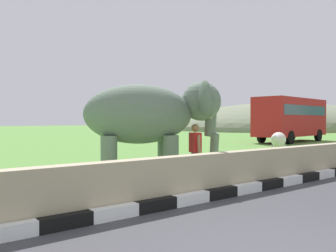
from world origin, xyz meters
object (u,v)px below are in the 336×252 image
(person_handler, at_px, (195,149))
(cow_near, at_px, (278,140))
(bus_red, at_px, (291,116))
(elephant, at_px, (151,116))

(person_handler, distance_m, cow_near, 6.72)
(person_handler, distance_m, bus_red, 20.30)
(elephant, bearing_deg, cow_near, 7.72)
(person_handler, xyz_separation_m, cow_near, (6.51, 1.67, -0.06))
(person_handler, relative_size, cow_near, 0.87)
(bus_red, height_order, cow_near, bus_red)
(elephant, relative_size, bus_red, 0.47)
(elephant, relative_size, cow_near, 2.11)
(bus_red, xyz_separation_m, cow_near, (-11.82, -6.99, -1.21))
(elephant, distance_m, cow_near, 7.78)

